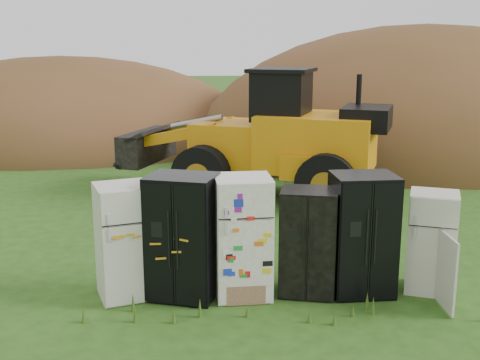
{
  "coord_description": "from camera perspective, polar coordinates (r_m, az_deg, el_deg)",
  "views": [
    {
      "loc": [
        -1.08,
        -8.88,
        3.93
      ],
      "look_at": [
        -0.53,
        2.0,
        1.39
      ],
      "focal_mm": 45.0,
      "sensor_mm": 36.0,
      "label": 1
    }
  ],
  "objects": [
    {
      "name": "fridge_black_right",
      "position": [
        9.65,
        11.51,
        -5.07
      ],
      "size": [
        1.0,
        0.85,
        1.92
      ],
      "primitive_type": null,
      "rotation": [
        0.0,
        0.0,
        0.05
      ],
      "color": "black",
      "rests_on": "ground"
    },
    {
      "name": "dirt_mound_left",
      "position": [
        25.18,
        -16.26,
        3.63
      ],
      "size": [
        15.49,
        11.62,
        6.68
      ],
      "primitive_type": "ellipsoid",
      "color": "#4F3719",
      "rests_on": "ground"
    },
    {
      "name": "fridge_dark_mid",
      "position": [
        9.52,
        6.49,
        -5.87
      ],
      "size": [
        1.0,
        0.87,
        1.69
      ],
      "primitive_type": null,
      "rotation": [
        0.0,
        0.0,
        -0.22
      ],
      "color": "black",
      "rests_on": "ground"
    },
    {
      "name": "fridge_black_side",
      "position": [
        9.35,
        -5.45,
        -5.38
      ],
      "size": [
        1.2,
        1.05,
        1.94
      ],
      "primitive_type": null,
      "rotation": [
        0.0,
        0.0,
        -0.28
      ],
      "color": "black",
      "rests_on": "ground"
    },
    {
      "name": "wheel_loader",
      "position": [
        15.33,
        0.94,
        4.5
      ],
      "size": [
        7.27,
        4.97,
        3.26
      ],
      "primitive_type": null,
      "rotation": [
        0.0,
        0.0,
        -0.37
      ],
      "color": "orange",
      "rests_on": "ground"
    },
    {
      "name": "fridge_sticker",
      "position": [
        9.35,
        0.28,
        -5.42
      ],
      "size": [
        0.9,
        0.84,
        1.91
      ],
      "primitive_type": null,
      "rotation": [
        0.0,
        0.0,
        0.07
      ],
      "color": "white",
      "rests_on": "ground"
    },
    {
      "name": "dirt_mound_right",
      "position": [
        23.0,
        16.62,
        2.74
      ],
      "size": [
        16.45,
        12.07,
        8.99
      ],
      "primitive_type": "ellipsoid",
      "color": "#4F3719",
      "rests_on": "ground"
    },
    {
      "name": "fridge_open_door",
      "position": [
        10.04,
        17.7,
        -5.63
      ],
      "size": [
        0.92,
        0.89,
        1.62
      ],
      "primitive_type": null,
      "rotation": [
        0.0,
        0.0,
        -0.36
      ],
      "color": "silver",
      "rests_on": "ground"
    },
    {
      "name": "fridge_leftmost",
      "position": [
        9.51,
        -10.96,
        -5.71
      ],
      "size": [
        1.0,
        0.98,
        1.8
      ],
      "primitive_type": null,
      "rotation": [
        0.0,
        0.0,
        0.33
      ],
      "color": "silver",
      "rests_on": "ground"
    },
    {
      "name": "ground",
      "position": [
        9.77,
        3.79,
        -10.62
      ],
      "size": [
        120.0,
        120.0,
        0.0
      ],
      "primitive_type": "plane",
      "color": "#264A13",
      "rests_on": "ground"
    }
  ]
}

